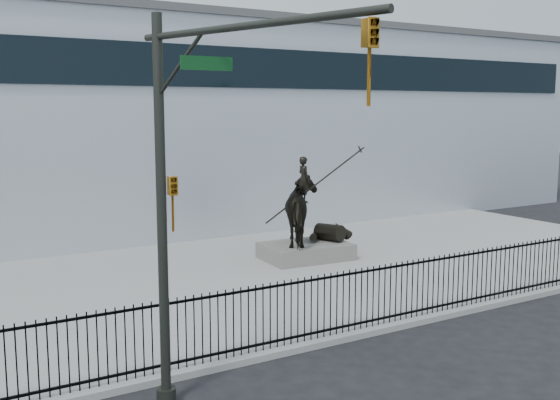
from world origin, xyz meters
TOP-DOWN VIEW (x-y plane):
  - ground at (0.00, 0.00)m, footprint 120.00×120.00m
  - plaza at (0.00, 7.00)m, footprint 30.00×12.00m
  - building at (0.00, 20.00)m, footprint 44.00×14.00m
  - picket_fence at (0.00, 1.25)m, footprint 22.10×0.10m
  - statue_plinth at (1.30, 8.06)m, footprint 3.10×2.25m
  - equestrian_statue at (1.35, 8.05)m, footprint 3.78×2.48m
  - traffic_signal_left at (-6.75, -0.62)m, footprint 1.52×4.84m

SIDE VIEW (x-z plane):
  - ground at x=0.00m, z-range 0.00..0.00m
  - plaza at x=0.00m, z-range 0.00..0.15m
  - statue_plinth at x=1.30m, z-range 0.15..0.70m
  - picket_fence at x=0.00m, z-range 0.15..1.65m
  - equestrian_statue at x=1.35m, z-range 0.26..3.47m
  - traffic_signal_left at x=-6.75m, z-range 0.53..7.53m
  - building at x=0.00m, z-range 0.00..9.00m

